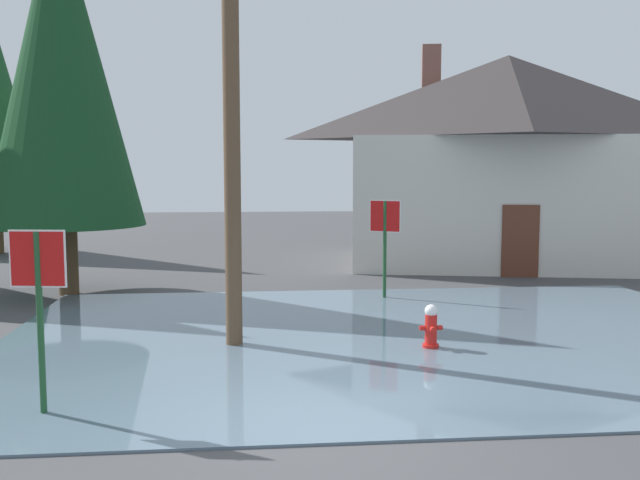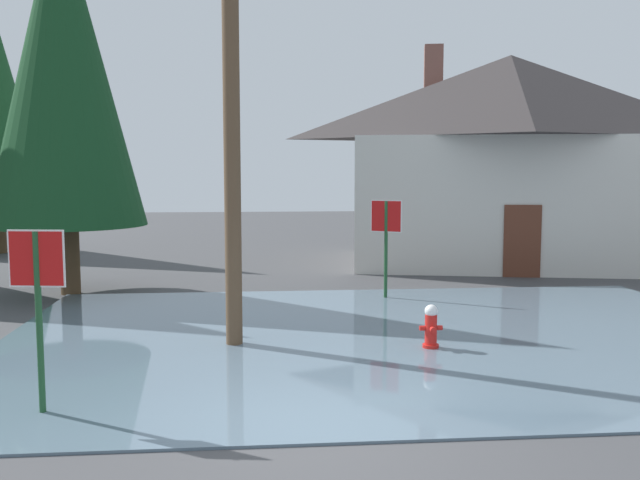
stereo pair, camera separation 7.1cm
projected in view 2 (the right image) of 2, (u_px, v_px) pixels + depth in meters
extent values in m
cube|color=#424244|center=(324.00, 436.00, 8.13)|extent=(80.00, 80.00, 0.10)
cube|color=slate|center=(390.00, 337.00, 12.57)|extent=(13.66, 9.51, 0.04)
cylinder|color=#1E4C28|center=(39.00, 324.00, 8.57)|extent=(0.08, 0.08, 2.27)
cube|color=white|center=(37.00, 258.00, 8.49)|extent=(0.69, 0.12, 0.70)
cube|color=red|center=(37.00, 258.00, 8.49)|extent=(0.65, 0.13, 0.66)
cylinder|color=red|center=(431.00, 347.00, 11.78)|extent=(0.27, 0.27, 0.09)
cylinder|color=red|center=(431.00, 329.00, 11.75)|extent=(0.20, 0.20, 0.50)
sphere|color=white|center=(431.00, 311.00, 11.72)|extent=(0.22, 0.22, 0.22)
cylinder|color=red|center=(422.00, 328.00, 11.74)|extent=(0.09, 0.08, 0.08)
cylinder|color=red|center=(439.00, 328.00, 11.76)|extent=(0.09, 0.08, 0.08)
cylinder|color=red|center=(433.00, 330.00, 11.61)|extent=(0.10, 0.09, 0.10)
cylinder|color=brown|center=(231.00, 106.00, 11.63)|extent=(0.28, 0.28, 8.07)
cylinder|color=#1E4C28|center=(386.00, 250.00, 16.18)|extent=(0.08, 0.08, 2.26)
cube|color=white|center=(386.00, 216.00, 16.10)|extent=(0.66, 0.37, 0.73)
cube|color=red|center=(386.00, 216.00, 16.10)|extent=(0.62, 0.35, 0.69)
cube|color=beige|center=(507.00, 201.00, 22.15)|extent=(10.21, 7.53, 3.91)
pyramid|color=#332D2D|center=(510.00, 97.00, 21.81)|extent=(11.02, 8.14, 2.54)
cube|color=brown|center=(433.00, 81.00, 23.03)|extent=(0.71, 0.71, 2.29)
cube|color=#592D1E|center=(522.00, 241.00, 19.36)|extent=(0.99, 0.26, 2.00)
cylinder|color=#4C3823|center=(0.00, 231.00, 24.91)|extent=(0.44, 0.44, 1.59)
cylinder|color=#4C3823|center=(70.00, 260.00, 16.84)|extent=(0.46, 0.46, 1.65)
cone|color=#143D1E|center=(63.00, 64.00, 16.37)|extent=(3.67, 3.67, 7.52)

